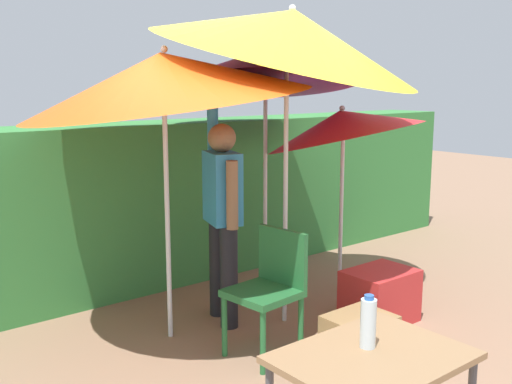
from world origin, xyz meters
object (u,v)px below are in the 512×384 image
person_vendor (223,208)px  crate_cardboard (359,337)px  umbrella_orange (263,68)px  cooler_box (380,296)px  folding_table (372,375)px  chair_plastic (270,285)px  bottle_water (368,323)px  umbrella_rainbow (164,78)px  umbrella_navy (343,124)px  umbrella_yellow (290,34)px

person_vendor → crate_cardboard: size_ratio=4.20×
umbrella_orange → crate_cardboard: (-0.33, -1.47, -1.88)m
crate_cardboard → cooler_box: bearing=28.0°
person_vendor → folding_table: 2.36m
chair_plastic → bottle_water: 1.64m
person_vendor → folding_table: person_vendor is taller
umbrella_rainbow → folding_table: 2.55m
umbrella_orange → umbrella_navy: 0.87m
umbrella_navy → bottle_water: bearing=-134.6°
umbrella_yellow → cooler_box: 2.19m
umbrella_yellow → folding_table: umbrella_yellow is taller
umbrella_rainbow → person_vendor: size_ratio=1.22×
umbrella_navy → bottle_water: umbrella_navy is taller
cooler_box → bottle_water: bottle_water is taller
umbrella_yellow → umbrella_orange: bearing=67.8°
person_vendor → chair_plastic: person_vendor is taller
umbrella_orange → folding_table: umbrella_orange is taller
umbrella_rainbow → umbrella_navy: 1.81m
umbrella_rainbow → umbrella_navy: umbrella_rainbow is taller
umbrella_yellow → crate_cardboard: (-0.08, -0.85, -2.12)m
chair_plastic → folding_table: size_ratio=1.11×
person_vendor → umbrella_yellow: bearing=-34.5°
crate_cardboard → umbrella_navy: bearing=49.1°
umbrella_navy → cooler_box: umbrella_navy is taller
umbrella_navy → cooler_box: size_ratio=3.41×
person_vendor → umbrella_navy: bearing=-4.0°
umbrella_yellow → umbrella_navy: 1.12m
person_vendor → bottle_water: 2.27m
cooler_box → person_vendor: bearing=140.1°
umbrella_navy → chair_plastic: (-1.35, -0.60, -1.03)m
umbrella_yellow → crate_cardboard: umbrella_yellow is taller
umbrella_orange → person_vendor: size_ratio=1.26×
umbrella_rainbow → chair_plastic: size_ratio=2.57×
umbrella_navy → crate_cardboard: umbrella_navy is taller
umbrella_rainbow → bottle_water: (-0.26, -2.12, -1.06)m
crate_cardboard → umbrella_orange: bearing=77.3°
folding_table → cooler_box: bearing=38.2°
umbrella_rainbow → chair_plastic: bearing=-58.5°
umbrella_rainbow → chair_plastic: 1.63m
cooler_box → crate_cardboard: 0.70m
cooler_box → folding_table: folding_table is taller
person_vendor → folding_table: size_ratio=2.35×
umbrella_rainbow → umbrella_navy: (1.77, -0.07, -0.39)m
person_vendor → chair_plastic: size_ratio=2.11×
chair_plastic → crate_cardboard: (0.44, -0.45, -0.36)m
crate_cardboard → umbrella_rainbow: bearing=127.3°
umbrella_rainbow → person_vendor: (0.50, 0.02, -1.00)m
umbrella_yellow → crate_cardboard: 2.28m
chair_plastic → umbrella_navy: bearing=24.0°
umbrella_rainbow → umbrella_yellow: size_ratio=0.82×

